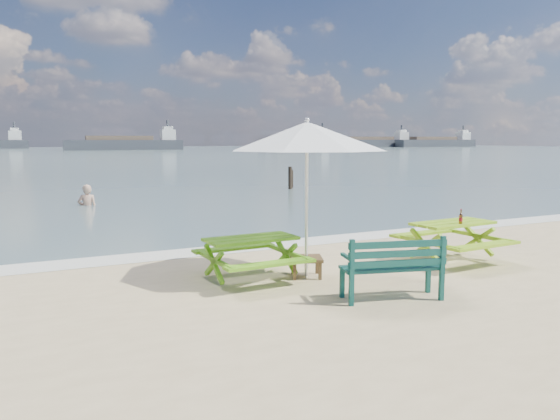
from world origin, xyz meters
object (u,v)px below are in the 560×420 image
picnic_table_right (452,243)px  swimmer (88,210)px  picnic_table_left (251,259)px  park_bench (391,280)px  beer_bottle (461,219)px  side_table (306,266)px  patio_umbrella (307,136)px

picnic_table_right → swimmer: (-5.05, 12.39, -0.53)m
picnic_table_left → picnic_table_right: size_ratio=0.91×
park_bench → beer_bottle: 2.85m
park_bench → side_table: park_bench is taller
park_bench → patio_umbrella: bearing=106.2°
picnic_table_left → picnic_table_right: (3.96, -0.45, 0.02)m
patio_umbrella → swimmer: size_ratio=1.91×
park_bench → patio_umbrella: (-0.49, 1.67, 2.08)m
side_table → swimmer: swimmer is taller
picnic_table_right → patio_umbrella: bearing=175.9°
picnic_table_right → patio_umbrella: size_ratio=0.54×
picnic_table_right → patio_umbrella: 3.64m
park_bench → swimmer: bearing=100.2°
park_bench → swimmer: park_bench is taller
picnic_table_right → swimmer: size_ratio=1.03×
patio_umbrella → swimmer: bearing=99.4°
patio_umbrella → beer_bottle: size_ratio=12.74×
park_bench → beer_bottle: bearing=25.8°
picnic_table_left → park_bench: bearing=-53.6°
side_table → beer_bottle: beer_bottle is taller
picnic_table_right → park_bench: bearing=-150.5°
patio_umbrella → swimmer: (-2.00, 12.17, -2.52)m
picnic_table_right → beer_bottle: beer_bottle is taller
patio_umbrella → picnic_table_right: bearing=-4.1°
side_table → patio_umbrella: bearing=0.0°
park_bench → swimmer: 14.07m
park_bench → patio_umbrella: size_ratio=0.45×
picnic_table_left → beer_bottle: bearing=-9.8°
swimmer → picnic_table_left: bearing=-84.8°
swimmer → park_bench: bearing=-79.8°
picnic_table_right → beer_bottle: 0.54m
beer_bottle → swimmer: beer_bottle is taller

